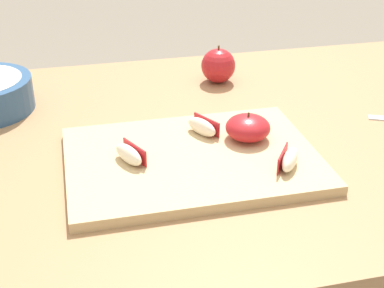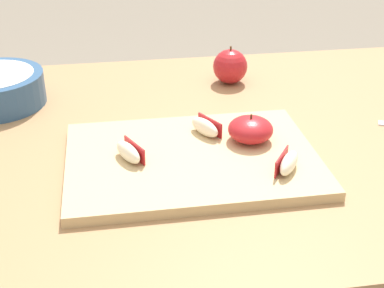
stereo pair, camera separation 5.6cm
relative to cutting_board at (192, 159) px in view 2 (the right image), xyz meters
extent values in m
cube|color=#9E754C|center=(0.05, 0.10, -0.02)|extent=(1.49, 0.83, 0.03)
cube|color=tan|center=(0.00, 0.00, 0.00)|extent=(0.41, 0.29, 0.02)
ellipsoid|color=#B21E23|center=(0.11, 0.03, 0.03)|extent=(0.08, 0.08, 0.04)
cylinder|color=#4C3319|center=(0.11, 0.03, 0.05)|extent=(0.00, 0.00, 0.01)
ellipsoid|color=#F4EACC|center=(-0.10, 0.00, 0.02)|extent=(0.05, 0.07, 0.03)
cube|color=#B21E23|center=(-0.09, 0.00, 0.02)|extent=(0.03, 0.06, 0.03)
ellipsoid|color=#F4EACC|center=(0.14, -0.07, 0.02)|extent=(0.05, 0.07, 0.03)
cube|color=#B21E23|center=(0.13, -0.07, 0.02)|extent=(0.04, 0.05, 0.03)
ellipsoid|color=#F4EACC|center=(0.03, 0.07, 0.02)|extent=(0.05, 0.07, 0.03)
cube|color=#B21E23|center=(0.04, 0.07, 0.02)|extent=(0.03, 0.06, 0.03)
sphere|color=#B21E23|center=(0.14, 0.34, 0.03)|extent=(0.08, 0.08, 0.08)
cylinder|color=#4C3319|center=(0.14, 0.34, 0.07)|extent=(0.00, 0.00, 0.01)
camera|label=1|loc=(-0.18, -0.76, 0.45)|focal=51.62mm
camera|label=2|loc=(-0.12, -0.77, 0.45)|focal=51.62mm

